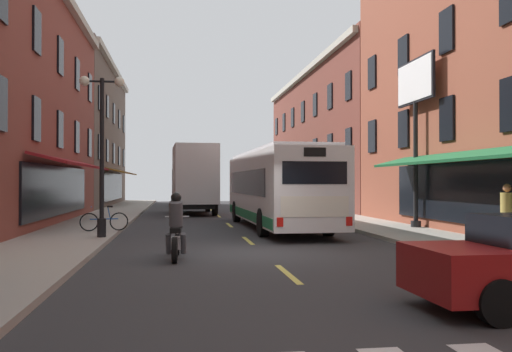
% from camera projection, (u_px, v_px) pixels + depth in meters
% --- Properties ---
extents(ground_plane, '(34.80, 80.00, 0.10)m').
position_uv_depth(ground_plane, '(262.00, 254.00, 14.76)').
color(ground_plane, '#333335').
extents(lane_centre_dashes, '(0.14, 73.90, 0.01)m').
position_uv_depth(lane_centre_dashes, '(263.00, 253.00, 14.52)').
color(lane_centre_dashes, '#DBCC4C').
rests_on(lane_centre_dashes, ground).
extents(sidewalk_left, '(3.00, 80.00, 0.14)m').
position_uv_depth(sidewalk_left, '(35.00, 254.00, 13.92)').
color(sidewalk_left, '#A39E93').
rests_on(sidewalk_left, ground).
extents(sidewalk_right, '(3.00, 80.00, 0.14)m').
position_uv_depth(sidewalk_right, '(465.00, 246.00, 15.60)').
color(sidewalk_right, '#A39E93').
rests_on(sidewalk_right, ground).
extents(billboard_sign, '(0.40, 3.19, 6.66)m').
position_uv_depth(billboard_sign, '(415.00, 98.00, 21.52)').
color(billboard_sign, black).
rests_on(billboard_sign, sidewalk_right).
extents(transit_bus, '(2.81, 11.88, 3.20)m').
position_uv_depth(transit_bus, '(276.00, 188.00, 22.53)').
color(transit_bus, silver).
rests_on(transit_bus, ground).
extents(box_truck, '(2.72, 7.14, 4.04)m').
position_uv_depth(box_truck, '(194.00, 180.00, 32.51)').
color(box_truck, black).
rests_on(box_truck, ground).
extents(sedan_near, '(1.95, 4.55, 1.43)m').
position_uv_depth(sedan_near, '(187.00, 197.00, 43.45)').
color(sedan_near, '#144723').
rests_on(sedan_near, ground).
extents(motorcycle_rider, '(0.62, 2.07, 1.66)m').
position_uv_depth(motorcycle_rider, '(176.00, 231.00, 13.48)').
color(motorcycle_rider, black).
rests_on(motorcycle_rider, ground).
extents(bicycle_near, '(1.70, 0.48, 0.91)m').
position_uv_depth(bicycle_near, '(104.00, 221.00, 19.76)').
color(bicycle_near, black).
rests_on(bicycle_near, sidewalk_left).
extents(pedestrian_near, '(0.50, 0.50, 1.72)m').
position_uv_depth(pedestrian_near, '(508.00, 213.00, 15.20)').
color(pedestrian_near, '#4C4C51').
rests_on(pedestrian_near, sidewalk_right).
extents(street_lamp_twin, '(1.42, 0.32, 5.19)m').
position_uv_depth(street_lamp_twin, '(102.00, 148.00, 17.54)').
color(street_lamp_twin, black).
rests_on(street_lamp_twin, sidewalk_left).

